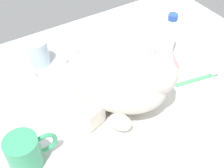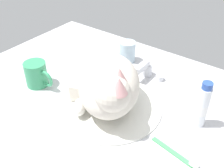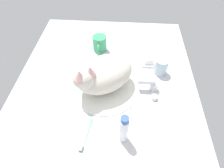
% 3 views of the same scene
% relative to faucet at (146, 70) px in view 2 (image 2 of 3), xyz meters
% --- Properties ---
extents(ground_plane, '(1.10, 0.83, 0.03)m').
position_rel_faucet_xyz_m(ground_plane, '(0.00, -0.21, -0.04)').
color(ground_plane, silver).
extents(sink_basin, '(0.31, 0.31, 0.01)m').
position_rel_faucet_xyz_m(sink_basin, '(0.00, -0.21, -0.02)').
color(sink_basin, silver).
rests_on(sink_basin, ground_plane).
extents(faucet, '(0.13, 0.09, 0.06)m').
position_rel_faucet_xyz_m(faucet, '(0.00, 0.00, 0.00)').
color(faucet, silver).
rests_on(faucet, ground_plane).
extents(cat, '(0.29, 0.31, 0.17)m').
position_rel_faucet_xyz_m(cat, '(0.00, -0.22, 0.06)').
color(cat, beige).
rests_on(cat, sink_basin).
extents(coffee_mug, '(0.11, 0.07, 0.08)m').
position_rel_faucet_xyz_m(coffee_mug, '(-0.26, -0.26, 0.02)').
color(coffee_mug, '#389966').
rests_on(coffee_mug, ground_plane).
extents(rinse_cup, '(0.06, 0.06, 0.08)m').
position_rel_faucet_xyz_m(rinse_cup, '(-0.11, 0.05, 0.01)').
color(rinse_cup, silver).
rests_on(rinse_cup, ground_plane).
extents(soap_dish, '(0.09, 0.06, 0.01)m').
position_rel_faucet_xyz_m(soap_dish, '(-0.18, -0.01, -0.02)').
color(soap_dish, white).
rests_on(soap_dish, ground_plane).
extents(soap_bar, '(0.07, 0.05, 0.03)m').
position_rel_faucet_xyz_m(soap_bar, '(-0.18, -0.01, -0.00)').
color(soap_bar, white).
rests_on(soap_bar, soap_dish).
extents(toothpaste_bottle, '(0.03, 0.03, 0.14)m').
position_rel_faucet_xyz_m(toothpaste_bottle, '(0.24, -0.12, 0.04)').
color(toothpaste_bottle, white).
rests_on(toothpaste_bottle, ground_plane).
extents(toothbrush, '(0.13, 0.04, 0.02)m').
position_rel_faucet_xyz_m(toothbrush, '(0.25, -0.26, -0.02)').
color(toothbrush, '#4CB266').
rests_on(toothbrush, ground_plane).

